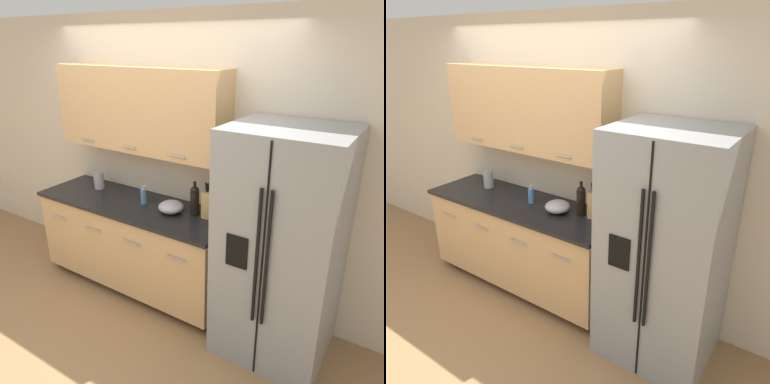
{
  "view_description": "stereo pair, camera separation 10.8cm",
  "coord_description": "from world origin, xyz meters",
  "views": [
    {
      "loc": [
        2.07,
        -1.51,
        2.34
      ],
      "look_at": [
        0.5,
        0.95,
        1.17
      ],
      "focal_mm": 35.0,
      "sensor_mm": 36.0,
      "label": 1
    },
    {
      "loc": [
        2.16,
        -1.45,
        2.34
      ],
      "look_at": [
        0.5,
        0.95,
        1.17
      ],
      "focal_mm": 35.0,
      "sensor_mm": 36.0,
      "label": 2
    }
  ],
  "objects": [
    {
      "name": "ground_plane",
      "position": [
        0.0,
        0.0,
        0.0
      ],
      "size": [
        14.0,
        14.0,
        0.0
      ],
      "primitive_type": "plane",
      "color": "#997047"
    },
    {
      "name": "wall_back",
      "position": [
        -0.04,
        1.25,
        1.42
      ],
      "size": [
        10.0,
        0.39,
        2.6
      ],
      "color": "beige",
      "rests_on": "ground_plane"
    },
    {
      "name": "counter_unit",
      "position": [
        -0.17,
        0.95,
        0.47
      ],
      "size": [
        2.0,
        0.64,
        0.92
      ],
      "color": "black",
      "rests_on": "ground_plane"
    },
    {
      "name": "refrigerator",
      "position": [
        1.32,
        0.9,
        0.91
      ],
      "size": [
        0.83,
        0.75,
        1.83
      ],
      "color": "gray",
      "rests_on": "ground_plane"
    },
    {
      "name": "knife_block",
      "position": [
        0.62,
        1.05,
        1.05
      ],
      "size": [
        0.13,
        0.1,
        0.33
      ],
      "color": "tan",
      "rests_on": "counter_unit"
    },
    {
      "name": "wine_bottle",
      "position": [
        0.47,
        1.04,
        1.06
      ],
      "size": [
        0.08,
        0.08,
        0.31
      ],
      "color": "black",
      "rests_on": "counter_unit"
    },
    {
      "name": "soap_dispenser",
      "position": [
        -0.06,
        0.99,
        0.99
      ],
      "size": [
        0.06,
        0.06,
        0.18
      ],
      "color": "#4C7FB2",
      "rests_on": "counter_unit"
    },
    {
      "name": "steel_canister",
      "position": [
        -0.71,
        1.05,
        1.01
      ],
      "size": [
        0.11,
        0.11,
        0.19
      ],
      "color": "#A3A3A5",
      "rests_on": "counter_unit"
    },
    {
      "name": "mixing_bowl",
      "position": [
        0.27,
        0.96,
        0.97
      ],
      "size": [
        0.23,
        0.23,
        0.11
      ],
      "color": "#A3A3A5",
      "rests_on": "counter_unit"
    }
  ]
}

